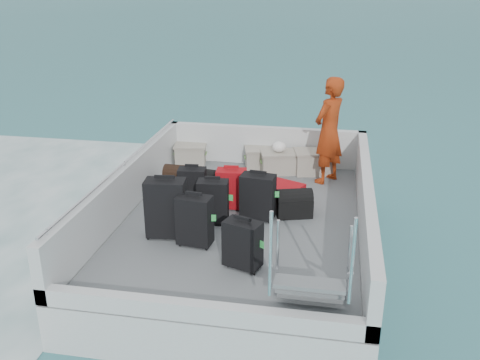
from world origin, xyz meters
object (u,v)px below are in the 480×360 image
object	(u,v)px
suitcase_6	(243,245)
crate_1	(261,159)
suitcase_8	(273,194)
crate_0	(191,155)
suitcase_7	(258,197)
suitcase_3	(195,221)
crate_3	(314,163)
suitcase_0	(166,209)
suitcase_4	(213,202)
suitcase_5	(231,189)
passenger	(329,131)
suitcase_2	(192,187)
crate_2	(279,163)

from	to	relation	value
suitcase_6	crate_1	xyz separation A→B (m)	(-0.28, 3.52, -0.13)
suitcase_8	crate_0	bearing A→B (deg)	72.25
suitcase_6	suitcase_7	bearing A→B (deg)	110.20
suitcase_3	crate_3	world-z (taller)	suitcase_3
suitcase_0	suitcase_4	bearing A→B (deg)	39.37
suitcase_5	passenger	world-z (taller)	passenger
suitcase_0	passenger	distance (m)	3.21
suitcase_2	crate_0	world-z (taller)	suitcase_2
suitcase_0	suitcase_4	xyz separation A→B (m)	(0.51, 0.52, -0.09)
suitcase_8	crate_2	distance (m)	1.38
crate_1	passenger	size ratio (longest dim) A/B	0.32
suitcase_0	suitcase_3	bearing A→B (deg)	-26.82
crate_1	crate_2	distance (m)	0.39
suitcase_3	crate_2	world-z (taller)	suitcase_3
suitcase_8	crate_0	size ratio (longest dim) A/B	1.54
suitcase_4	passenger	bearing A→B (deg)	46.07
suitcase_2	suitcase_7	distance (m)	1.09
suitcase_0	crate_2	size ratio (longest dim) A/B	1.38
suitcase_5	crate_0	world-z (taller)	suitcase_5
crate_3	suitcase_4	bearing A→B (deg)	-119.69
suitcase_3	suitcase_0	bearing A→B (deg)	165.82
suitcase_3	suitcase_8	size ratio (longest dim) A/B	0.81
suitcase_4	crate_3	world-z (taller)	suitcase_4
suitcase_5	crate_3	distance (m)	2.07
suitcase_6	passenger	distance (m)	3.23
suitcase_7	suitcase_0	bearing A→B (deg)	-138.77
suitcase_3	crate_2	bearing A→B (deg)	81.72
crate_1	passenger	bearing A→B (deg)	-21.69
suitcase_8	passenger	bearing A→B (deg)	-10.39
suitcase_6	crate_0	size ratio (longest dim) A/B	1.12
suitcase_3	suitcase_5	size ratio (longest dim) A/B	1.11
suitcase_8	suitcase_3	bearing A→B (deg)	175.07
suitcase_4	suitcase_6	world-z (taller)	suitcase_4
suitcase_5	crate_0	size ratio (longest dim) A/B	1.12
suitcase_3	suitcase_4	distance (m)	0.69
crate_3	passenger	world-z (taller)	passenger
suitcase_2	suitcase_5	world-z (taller)	suitcase_5
suitcase_5	crate_2	size ratio (longest dim) A/B	1.03
suitcase_7	passenger	bearing A→B (deg)	67.97
suitcase_3	suitcase_8	world-z (taller)	suitcase_3
crate_0	crate_1	world-z (taller)	crate_1
crate_0	crate_3	size ratio (longest dim) A/B	0.86
suitcase_7	crate_1	world-z (taller)	suitcase_7
crate_0	suitcase_8	bearing A→B (deg)	-42.17
suitcase_0	crate_1	bearing A→B (deg)	67.50
crate_3	suitcase_8	bearing A→B (deg)	-110.16
suitcase_2	suitcase_4	xyz separation A→B (m)	(0.44, -0.54, 0.02)
suitcase_7	crate_3	bearing A→B (deg)	78.05
suitcase_5	passenger	xyz separation A→B (m)	(1.37, 1.37, 0.59)
suitcase_5	crate_0	bearing A→B (deg)	117.03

